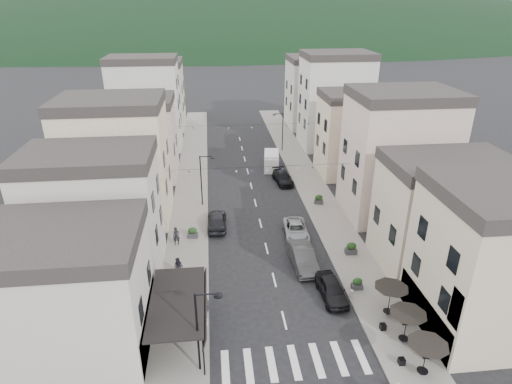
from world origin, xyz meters
TOP-DOWN VIEW (x-y plane):
  - sidewalk_left at (-7.50, 32.00)m, footprint 4.00×76.00m
  - sidewalk_right at (7.50, 32.00)m, footprint 4.00×76.00m
  - hill_backdrop at (0.00, 300.00)m, footprint 640.00×360.00m
  - boutique_building at (-15.50, 5.00)m, footprint 12.00×8.00m
  - bistro_building at (14.50, 4.00)m, footprint 10.00×8.00m
  - boutique_awning at (-7.25, 5.00)m, footprint 3.77×7.50m
  - buildings_row_left at (-14.50, 37.75)m, footprint 10.20×54.16m
  - buildings_row_right at (14.50, 36.59)m, footprint 10.20×54.16m
  - cafe_terrace at (7.70, 2.80)m, footprint 2.50×8.10m
  - streetlamp_left_near at (-5.82, 2.00)m, footprint 1.70×0.56m
  - streetlamp_left_far at (-5.82, 26.00)m, footprint 1.70×0.56m
  - streetlamp_right_far at (5.82, 44.00)m, footprint 1.70×0.56m
  - bollards at (0.00, 5.50)m, footprint 11.66×10.26m
  - bunting_near at (0.00, 22.00)m, footprint 19.00×0.28m
  - bunting_far at (0.00, 38.00)m, footprint 19.00×0.28m
  - parked_car_a at (4.16, 8.26)m, footprint 2.01×4.54m
  - parked_car_b at (2.80, 12.80)m, footprint 2.05×5.29m
  - parked_car_c at (3.20, 18.03)m, footprint 2.54×5.07m
  - parked_car_d at (4.13, 31.58)m, footprint 2.50×4.99m
  - parked_car_e at (-4.56, 20.60)m, footprint 2.09×4.88m
  - delivery_van at (3.41, 36.94)m, footprint 2.62×5.17m
  - pedestrian_a at (-8.46, 17.46)m, footprint 0.74×0.56m
  - pedestrian_b at (-7.99, 12.33)m, footprint 1.00×0.89m
  - planter_la at (-6.07, 7.79)m, footprint 1.18×0.72m
  - planter_lb at (-7.00, 18.62)m, footprint 1.07×0.72m
  - planter_ra at (6.45, 8.92)m, footprint 0.95×0.57m
  - planter_rb at (7.59, 14.08)m, footprint 1.07×0.62m
  - planter_rc at (7.18, 24.76)m, footprint 1.12×0.85m

SIDE VIEW (x-z plane):
  - hill_backdrop at x=0.00m, z-range -35.00..35.00m
  - sidewalk_left at x=-7.50m, z-range 0.00..0.12m
  - sidewalk_right at x=7.50m, z-range 0.00..0.12m
  - bollards at x=0.00m, z-range 0.12..0.72m
  - planter_ra at x=6.45m, z-range 0.11..1.13m
  - planter_lb at x=-7.00m, z-range 0.10..1.20m
  - planter_rc at x=7.18m, z-range 0.10..1.21m
  - parked_car_c at x=3.20m, z-range 0.00..1.38m
  - planter_rb at x=7.59m, z-range 0.10..1.28m
  - parked_car_d at x=4.13m, z-range 0.00..1.39m
  - planter_la at x=-6.07m, z-range 0.10..1.37m
  - parked_car_a at x=4.16m, z-range 0.00..1.52m
  - parked_car_e at x=-4.56m, z-range 0.00..1.64m
  - parked_car_b at x=2.80m, z-range 0.00..1.72m
  - pedestrian_b at x=-7.99m, z-range 0.12..1.83m
  - pedestrian_a at x=-8.46m, z-range 0.12..1.94m
  - delivery_van at x=3.41m, z-range -0.02..2.35m
  - cafe_terrace at x=7.70m, z-range 1.09..3.62m
  - boutique_awning at x=-7.25m, z-range 1.48..4.75m
  - streetlamp_left_near at x=-5.82m, z-range 0.70..6.70m
  - streetlamp_left_far at x=-5.82m, z-range 0.70..6.70m
  - streetlamp_right_far at x=5.82m, z-range 0.70..6.70m
  - boutique_building at x=-15.50m, z-range 0.00..8.00m
  - bistro_building at x=14.50m, z-range 0.00..10.00m
  - bunting_near at x=0.00m, z-range 5.34..5.96m
  - bunting_far at x=0.00m, z-range 5.34..5.96m
  - buildings_row_left at x=-14.50m, z-range -0.88..13.12m
  - buildings_row_right at x=14.50m, z-range -0.93..13.57m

